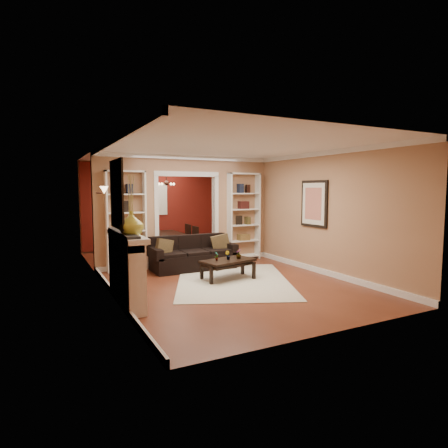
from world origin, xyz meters
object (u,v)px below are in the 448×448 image
fireplace (127,269)px  dining_table (167,243)px  sofa (193,253)px  bookshelf_left (126,221)px  bookshelf_right (243,216)px  coffee_table (228,269)px

fireplace → dining_table: 4.84m
sofa → bookshelf_left: 1.71m
bookshelf_right → bookshelf_left: bearing=180.0°
sofa → bookshelf_right: 1.94m
fireplace → sofa: bearing=44.9°
sofa → bookshelf_right: bearing=19.0°
coffee_table → bookshelf_left: bearing=119.1°
bookshelf_left → bookshelf_right: (3.10, 0.00, 0.00)m
fireplace → dining_table: (2.11, 4.34, -0.28)m
bookshelf_left → coffee_table: bearing=-47.2°
sofa → bookshelf_left: size_ratio=0.87×
coffee_table → fireplace: fireplace is taller
sofa → coffee_table: sofa is taller
sofa → coffee_table: (0.27, -1.24, -0.18)m
bookshelf_right → sofa: bearing=-161.0°
sofa → bookshelf_right: (1.68, 0.58, 0.76)m
dining_table → coffee_table: bearing=-178.2°
fireplace → bookshelf_right: bearing=34.8°
sofa → fireplace: size_ratio=1.17×
sofa → fireplace: 2.77m
sofa → dining_table: bearing=86.3°
coffee_table → bookshelf_left: size_ratio=0.48×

